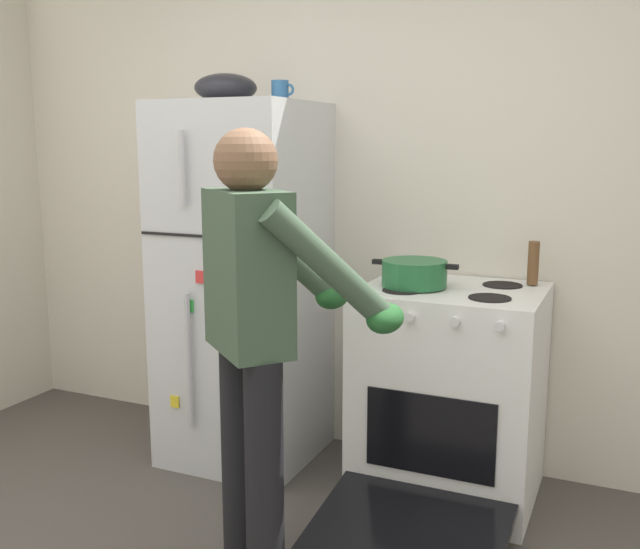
{
  "coord_description": "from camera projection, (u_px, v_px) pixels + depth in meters",
  "views": [
    {
      "loc": [
        1.2,
        -1.42,
        1.55
      ],
      "look_at": [
        -0.02,
        1.32,
        1.0
      ],
      "focal_mm": 40.34,
      "sensor_mm": 36.0,
      "label": 1
    }
  ],
  "objects": [
    {
      "name": "kitchen_wall_back",
      "position": [
        376.0,
        184.0,
        3.54
      ],
      "size": [
        6.0,
        0.1,
        2.7
      ],
      "primitive_type": "cube",
      "color": "silver",
      "rests_on": "ground"
    },
    {
      "name": "refrigerator",
      "position": [
        244.0,
        285.0,
        3.5
      ],
      "size": [
        0.68,
        0.72,
        1.74
      ],
      "color": "silver",
      "rests_on": "ground"
    },
    {
      "name": "stove_range",
      "position": [
        449.0,
        396.0,
        3.15
      ],
      "size": [
        0.76,
        1.24,
        0.94
      ],
      "color": "white",
      "rests_on": "ground"
    },
    {
      "name": "person_cook",
      "position": [
        259.0,
        321.0,
        2.43
      ],
      "size": [
        0.69,
        0.73,
        1.6
      ],
      "color": "black",
      "rests_on": "ground"
    },
    {
      "name": "red_pot",
      "position": [
        414.0,
        273.0,
        3.09
      ],
      "size": [
        0.38,
        0.28,
        0.11
      ],
      "color": "#236638",
      "rests_on": "stove_range"
    },
    {
      "name": "coffee_mug",
      "position": [
        281.0,
        91.0,
        3.31
      ],
      "size": [
        0.11,
        0.08,
        0.1
      ],
      "color": "#2D6093",
      "rests_on": "refrigerator"
    },
    {
      "name": "pepper_mill",
      "position": [
        533.0,
        263.0,
        3.12
      ],
      "size": [
        0.05,
        0.05,
        0.19
      ],
      "primitive_type": "cylinder",
      "color": "brown",
      "rests_on": "stove_range"
    },
    {
      "name": "mixing_bowl",
      "position": [
        226.0,
        88.0,
        3.36
      ],
      "size": [
        0.29,
        0.29,
        0.13
      ],
      "primitive_type": "ellipsoid",
      "color": "black",
      "rests_on": "refrigerator"
    }
  ]
}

